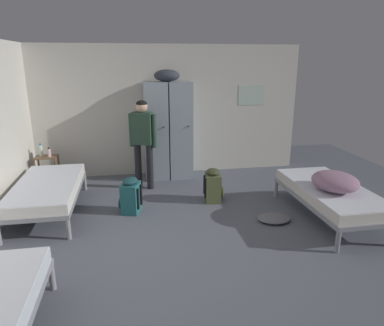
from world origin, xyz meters
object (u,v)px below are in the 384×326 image
Objects in this scene: shelf_unit at (47,168)px; backpack_olive at (214,186)px; lotion_bottle at (49,153)px; water_bottle at (41,151)px; bed_right at (330,193)px; bed_left_rear at (47,189)px; clothes_pile_grey at (274,218)px; bedding_heap at (335,181)px; backpack_teal at (130,196)px; locker_bank at (168,129)px; person_traveler at (143,137)px.

shelf_unit is 3.06m from backpack_olive.
lotion_bottle is 3.00m from backpack_olive.
shelf_unit is 2.40× the size of water_bottle.
bed_left_rear is at bearing 167.42° from bed_right.
lotion_bottle is 0.32× the size of backpack_olive.
water_bottle is 3.17m from backpack_olive.
bed_left_rear is 3.99× the size of clothes_pile_grey.
clothes_pile_grey is at bearing 167.82° from bedding_heap.
water_bottle is 2.15m from backpack_teal.
water_bottle is (-0.08, 0.02, 0.33)m from shelf_unit.
bed_right is (2.09, -2.31, -0.59)m from locker_bank.
bed_right is at bearing 75.50° from bedding_heap.
backpack_olive reaches higher than clothes_pile_grey.
backpack_teal is at bearing -43.89° from shelf_unit.
shelf_unit is at bearing 136.11° from backpack_teal.
bed_right is 4.91m from water_bottle.
bed_right is at bearing -33.82° from person_traveler.
bed_left_rear reaches higher than clothes_pile_grey.
bedding_heap is at bearing -27.84° from shelf_unit.
bed_right is 1.20× the size of person_traveler.
lotion_bottle reaches higher than backpack_olive.
water_bottle reaches higher than shelf_unit.
clothes_pile_grey is at bearing -30.90° from shelf_unit.
bedding_heap reaches higher than backpack_olive.
water_bottle reaches higher than backpack_olive.
shelf_unit is 4.86m from bedding_heap.
locker_bank is at bearing 64.35° from backpack_teal.
bed_right is 3.17m from person_traveler.
bed_right is 3.45× the size of backpack_teal.
person_traveler reaches higher than bedding_heap.
bed_left_rear is 2.69× the size of bedding_heap.
shelf_unit is 2.04m from backpack_teal.
backpack_teal reaches higher than bed_left_rear.
backpack_olive is (-1.48, 1.06, -0.36)m from bedding_heap.
person_traveler is 1.52m from backpack_olive.
bed_right is 0.89m from clothes_pile_grey.
bedding_heap is 4.93m from water_bottle.
bed_left_rear is at bearing -75.09° from water_bottle.
locker_bank reaches higher than bedding_heap.
water_bottle is at bearing -176.10° from locker_bank.
bed_left_rear is 8.00× the size of water_bottle.
bedding_heap reaches higher than shelf_unit.
shelf_unit is (-2.23, -0.18, -0.62)m from locker_bank.
bedding_heap is 1.48× the size of clothes_pile_grey.
locker_bank is 2.93× the size of bedding_heap.
backpack_olive is at bearing 127.57° from clothes_pile_grey.
water_bottle is (-2.31, -0.16, -0.29)m from locker_bank.
backpack_olive is (-1.51, 0.93, -0.12)m from bed_right.
shelf_unit is 0.30× the size of bed_right.
bed_left_rear is 1.79m from person_traveler.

